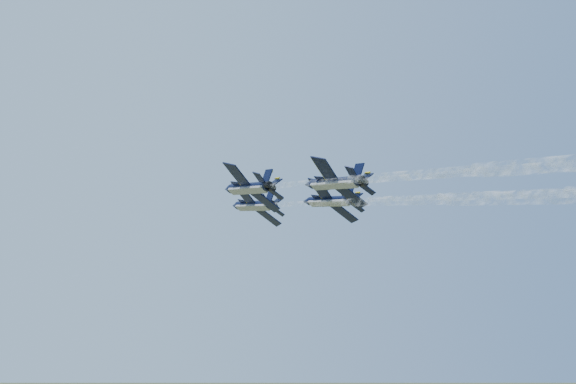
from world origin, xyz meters
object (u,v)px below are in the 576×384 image
object	(u,v)px
jet_left	(248,188)
jet_slot	(334,183)
jet_lead	(253,206)
jet_right	(329,201)

from	to	relation	value
jet_left	jet_slot	bearing A→B (deg)	-50.40
jet_lead	jet_right	size ratio (longest dim) A/B	1.00
jet_left	jet_slot	xyz separation A→B (m)	(12.37, -8.70, 0.00)
jet_lead	jet_slot	bearing A→B (deg)	-88.97
jet_lead	jet_slot	world-z (taller)	same
jet_slot	jet_left	bearing A→B (deg)	129.60
jet_lead	jet_right	world-z (taller)	same
jet_right	jet_lead	bearing A→B (deg)	127.51
jet_lead	jet_slot	distance (m)	24.36
jet_right	jet_slot	distance (m)	15.12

